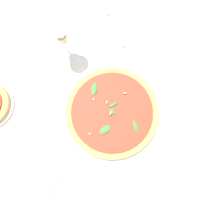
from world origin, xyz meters
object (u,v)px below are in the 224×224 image
object	(u,v)px
wine_glass	(61,35)
pizza_arugula_main	(112,113)
fork	(114,25)
side_plate_white	(75,194)

from	to	relation	value
wine_glass	pizza_arugula_main	bearing A→B (deg)	179.12
fork	side_plate_white	world-z (taller)	side_plate_white
pizza_arugula_main	side_plate_white	size ratio (longest dim) A/B	2.15
wine_glass	side_plate_white	bearing A→B (deg)	148.77
fork	side_plate_white	size ratio (longest dim) A/B	1.25
pizza_arugula_main	wine_glass	distance (m)	0.32
pizza_arugula_main	wine_glass	world-z (taller)	wine_glass
pizza_arugula_main	fork	xyz separation A→B (m)	(0.28, -0.21, -0.01)
pizza_arugula_main	wine_glass	bearing A→B (deg)	-0.88
pizza_arugula_main	side_plate_white	world-z (taller)	pizza_arugula_main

